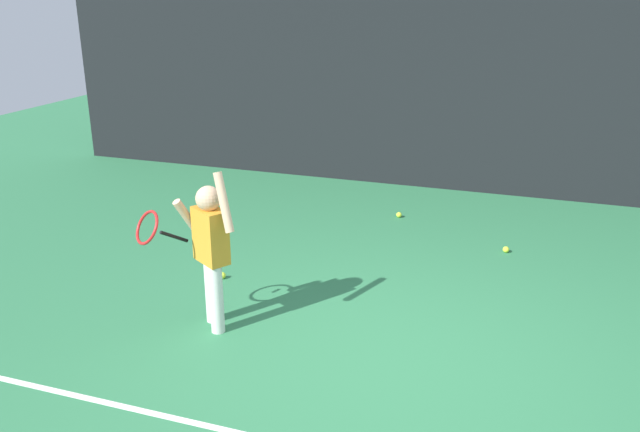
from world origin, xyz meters
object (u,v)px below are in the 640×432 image
object	(u,v)px
tennis_player	(208,244)
tennis_ball_5	(399,215)
tennis_ball_2	(222,275)
tennis_ball_4	(506,250)

from	to	relation	value
tennis_player	tennis_ball_5	bearing A→B (deg)	106.21
tennis_player	tennis_ball_2	xyz separation A→B (m)	(-0.35, 0.85, -0.69)
tennis_ball_4	tennis_ball_5	distance (m)	1.47
tennis_player	tennis_ball_5	distance (m)	3.29
tennis_player	tennis_ball_5	world-z (taller)	tennis_player
tennis_player	tennis_ball_5	xyz separation A→B (m)	(0.88, 3.09, -0.69)
tennis_ball_5	tennis_ball_2	bearing A→B (deg)	-118.71
tennis_player	tennis_ball_4	size ratio (longest dim) A/B	20.46
tennis_player	tennis_ball_4	bearing A→B (deg)	79.76
tennis_player	tennis_ball_4	world-z (taller)	tennis_player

